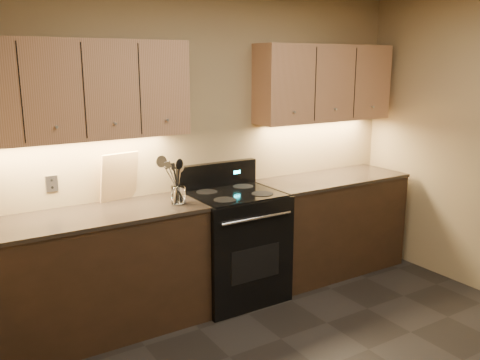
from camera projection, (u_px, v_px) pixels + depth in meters
The scene contains 14 objects.
wall_back at pixel (207, 145), 4.37m from camera, with size 4.00×0.04×2.60m, color #9B895B.
counter_left at pixel (96, 274), 3.74m from camera, with size 1.62×0.62×0.93m.
counter_right at pixel (330, 224), 4.92m from camera, with size 1.46×0.62×0.93m.
stove at pixel (234, 244), 4.33m from camera, with size 0.76×0.68×1.14m.
upper_cab_left at pixel (78, 90), 3.56m from camera, with size 1.60×0.30×0.70m, color tan.
upper_cab_right at pixel (325, 83), 4.74m from camera, with size 1.44×0.30×0.70m, color tan.
outlet_plate at pixel (52, 184), 3.73m from camera, with size 0.09×0.01×0.12m, color #B2B5BA.
utensil_crock at pixel (178, 195), 3.90m from camera, with size 0.11×0.11×0.14m.
cutting_board at pixel (119, 177), 3.95m from camera, with size 0.31×0.02×0.39m, color tan.
wooden_spoon at pixel (174, 183), 3.86m from camera, with size 0.06×0.06×0.30m, color tan, non-canonical shape.
black_spoon at pixel (176, 179), 3.89m from camera, with size 0.06×0.06×0.34m, color black, non-canonical shape.
black_turner at pixel (180, 182), 3.86m from camera, with size 0.08×0.08×0.32m, color black, non-canonical shape.
steel_spatula at pixel (181, 179), 3.89m from camera, with size 0.08×0.08×0.35m, color silver, non-canonical shape.
steel_skimmer at pixel (183, 177), 3.87m from camera, with size 0.09×0.09×0.38m, color silver, non-canonical shape.
Camera 1 is at (-2.05, -1.81, 1.99)m, focal length 38.00 mm.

